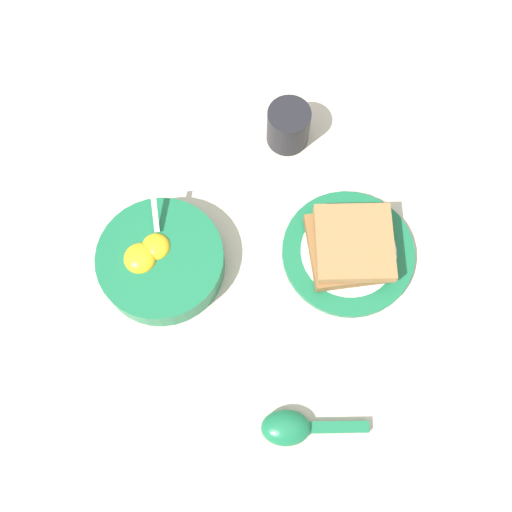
{
  "coord_description": "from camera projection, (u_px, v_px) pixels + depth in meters",
  "views": [
    {
      "loc": [
        -0.05,
        0.29,
        0.81
      ],
      "look_at": [
        0.04,
        0.03,
        0.02
      ],
      "focal_mm": 42.0,
      "sensor_mm": 36.0,
      "label": 1
    }
  ],
  "objects": [
    {
      "name": "ground_plane",
      "position": [
        291.0,
        250.0,
        0.86
      ],
      "size": [
        3.0,
        3.0,
        0.0
      ],
      "primitive_type": "plane",
      "color": "beige"
    },
    {
      "name": "soup_spoon",
      "position": [
        294.0,
        428.0,
        0.76
      ],
      "size": [
        0.14,
        0.08,
        0.03
      ],
      "color": "#196B42",
      "rests_on": "ground_plane"
    },
    {
      "name": "toast_plate",
      "position": [
        348.0,
        253.0,
        0.85
      ],
      "size": [
        0.19,
        0.19,
        0.01
      ],
      "color": "#196B42",
      "rests_on": "ground_plane"
    },
    {
      "name": "egg_bowl",
      "position": [
        161.0,
        261.0,
        0.83
      ],
      "size": [
        0.18,
        0.18,
        0.07
      ],
      "color": "#196B42",
      "rests_on": "ground_plane"
    },
    {
      "name": "drinking_cup",
      "position": [
        288.0,
        125.0,
        0.89
      ],
      "size": [
        0.06,
        0.06,
        0.07
      ],
      "color": "black",
      "rests_on": "ground_plane"
    },
    {
      "name": "toast_sandwich",
      "position": [
        350.0,
        246.0,
        0.83
      ],
      "size": [
        0.15,
        0.15,
        0.04
      ],
      "color": "brown",
      "rests_on": "toast_plate"
    }
  ]
}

